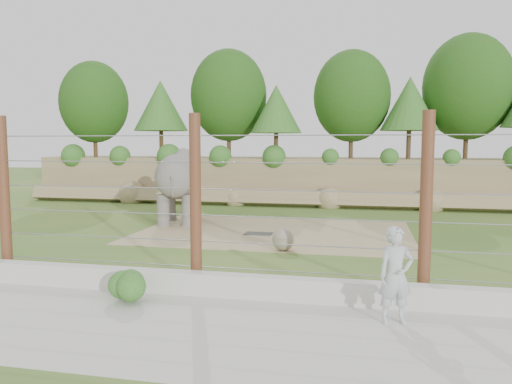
% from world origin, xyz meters
% --- Properties ---
extents(ground, '(90.00, 90.00, 0.00)m').
position_xyz_m(ground, '(0.00, 0.00, 0.00)').
color(ground, '#336323').
rests_on(ground, ground).
extents(back_embankment, '(30.00, 5.52, 8.77)m').
position_xyz_m(back_embankment, '(0.59, 12.68, 3.97)').
color(back_embankment, olive).
rests_on(back_embankment, ground).
extents(dirt_patch, '(10.00, 7.00, 0.02)m').
position_xyz_m(dirt_patch, '(0.50, 3.00, 0.01)').
color(dirt_patch, tan).
rests_on(dirt_patch, ground).
extents(drain_grate, '(1.00, 0.60, 0.03)m').
position_xyz_m(drain_grate, '(0.02, 2.37, 0.04)').
color(drain_grate, '#262628').
rests_on(drain_grate, dirt_patch).
extents(elephant, '(2.36, 3.99, 3.02)m').
position_xyz_m(elephant, '(-3.77, 4.18, 1.51)').
color(elephant, '#68625D').
rests_on(elephant, ground).
extents(stone_ball, '(0.68, 0.68, 0.68)m').
position_xyz_m(stone_ball, '(1.34, -0.22, 0.36)').
color(stone_ball, gray).
rests_on(stone_ball, dirt_patch).
extents(retaining_wall, '(26.00, 0.35, 0.50)m').
position_xyz_m(retaining_wall, '(0.00, -5.00, 0.25)').
color(retaining_wall, beige).
rests_on(retaining_wall, ground).
extents(walkway, '(26.00, 4.00, 0.01)m').
position_xyz_m(walkway, '(0.00, -7.00, 0.01)').
color(walkway, beige).
rests_on(walkway, ground).
extents(barrier_fence, '(20.26, 0.26, 4.00)m').
position_xyz_m(barrier_fence, '(0.00, -4.50, 2.00)').
color(barrier_fence, '#5C2A1F').
rests_on(barrier_fence, ground).
extents(walkway_shrub, '(0.60, 0.60, 0.60)m').
position_xyz_m(walkway_shrub, '(-1.00, -5.80, 0.31)').
color(walkway_shrub, '#326227').
rests_on(walkway_shrub, walkway).
extents(zookeeper, '(0.77, 0.63, 1.81)m').
position_xyz_m(zookeeper, '(4.34, -5.93, 0.91)').
color(zookeeper, silver).
rests_on(zookeeper, walkway).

